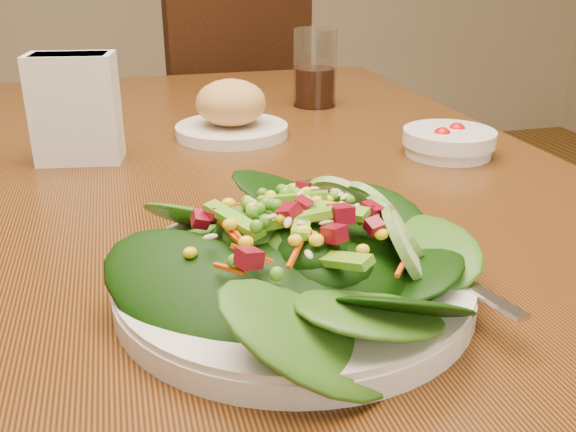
% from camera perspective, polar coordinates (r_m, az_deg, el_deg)
% --- Properties ---
extents(dining_table, '(0.90, 1.40, 0.75)m').
position_cam_1_polar(dining_table, '(0.90, -4.86, -1.78)').
color(dining_table, brown).
rests_on(dining_table, ground_plane).
extents(chair_far, '(0.54, 0.54, 0.93)m').
position_cam_1_polar(chair_far, '(1.86, -5.81, 6.07)').
color(chair_far, black).
rests_on(chair_far, ground_plane).
extents(salad_plate, '(0.30, 0.30, 0.09)m').
position_cam_1_polar(salad_plate, '(0.53, 1.62, -3.87)').
color(salad_plate, white).
rests_on(salad_plate, dining_table).
extents(bread_plate, '(0.17, 0.17, 0.09)m').
position_cam_1_polar(bread_plate, '(1.00, -5.07, 9.08)').
color(bread_plate, white).
rests_on(bread_plate, dining_table).
extents(tomato_bowl, '(0.13, 0.13, 0.04)m').
position_cam_1_polar(tomato_bowl, '(0.93, 14.09, 6.42)').
color(tomato_bowl, white).
rests_on(tomato_bowl, dining_table).
extents(drinking_glass, '(0.08, 0.08, 0.14)m').
position_cam_1_polar(drinking_glass, '(1.20, 2.41, 12.54)').
color(drinking_glass, silver).
rests_on(drinking_glass, dining_table).
extents(napkin_holder, '(0.12, 0.08, 0.14)m').
position_cam_1_polar(napkin_holder, '(0.91, -18.39, 9.28)').
color(napkin_holder, white).
rests_on(napkin_holder, dining_table).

